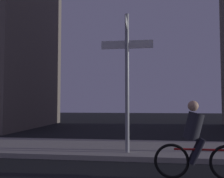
{
  "coord_description": "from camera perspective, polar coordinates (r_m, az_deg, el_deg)",
  "views": [
    {
      "loc": [
        1.99,
        -1.1,
        1.55
      ],
      "look_at": [
        1.02,
        6.3,
        1.98
      ],
      "focal_mm": 40.46,
      "sensor_mm": 36.0,
      "label": 1
    }
  ],
  "objects": [
    {
      "name": "cyclist",
      "position": [
        5.56,
        18.51,
        -11.43
      ],
      "size": [
        1.82,
        0.33,
        1.61
      ],
      "color": "black",
      "rests_on": "ground_plane"
    },
    {
      "name": "sidewalk_kerb",
      "position": [
        8.68,
        -6.03,
        -13.08
      ],
      "size": [
        40.0,
        3.07,
        0.14
      ],
      "primitive_type": "cube",
      "color": "gray",
      "rests_on": "ground_plane"
    },
    {
      "name": "signpost",
      "position": [
        7.46,
        3.42,
        4.27
      ],
      "size": [
        1.53,
        1.28,
        4.07
      ],
      "color": "gray",
      "rests_on": "sidewalk_kerb"
    }
  ]
}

